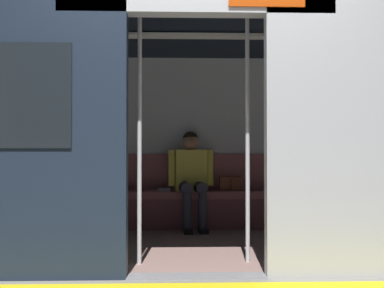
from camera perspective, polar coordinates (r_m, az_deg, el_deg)
The scene contains 9 objects.
ground_plane at distance 3.84m, azimuth 0.51°, elevation -14.77°, with size 60.00×60.00×0.00m, color gray.
platform_edge_strip at distance 3.55m, azimuth 0.72°, elevation -15.86°, with size 8.00×0.24×0.01m, color yellow.
train_car at distance 5.08m, azimuth -0.90°, elevation 5.79°, with size 6.40×2.96×2.26m.
bench_seat at distance 6.20m, azimuth -0.45°, elevation -6.28°, with size 3.16×0.44×0.46m.
person_seated at distance 6.13m, azimuth -0.06°, elevation -3.28°, with size 0.55×0.70×1.19m.
handbag at distance 6.27m, azimuth 4.33°, elevation -4.46°, with size 0.26×0.15×0.17m.
book at distance 6.24m, azimuth -3.22°, elevation -5.13°, with size 0.15×0.22×0.03m, color silver.
grab_pole_door at distance 4.17m, azimuth -5.94°, elevation 0.99°, with size 0.04×0.04×2.12m, color silver.
grab_pole_far at distance 4.27m, azimuth 6.28°, elevation 0.94°, with size 0.04×0.04×2.12m, color silver.
Camera 1 is at (0.16, 3.73, 0.91)m, focal length 47.28 mm.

